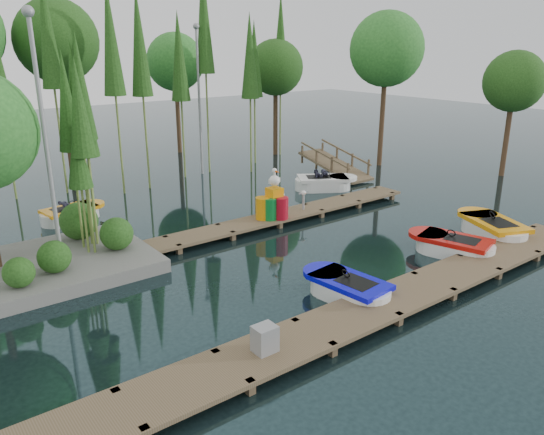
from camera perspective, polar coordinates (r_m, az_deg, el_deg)
ground_plane at (r=16.52m, az=-0.33°, el=-4.39°), size 90.00×90.00×0.00m
near_dock at (r=13.44m, az=11.43°, el=-9.28°), size 18.00×1.50×0.50m
far_dock at (r=18.88m, az=-2.47°, el=-0.70°), size 15.00×1.20×0.50m
island at (r=16.06m, az=-26.34°, el=4.94°), size 6.20×4.20×6.75m
tree_screen at (r=23.87m, az=-20.81°, el=16.56°), size 34.42×18.53×10.31m
lamp_island at (r=15.29m, az=-23.36°, el=8.88°), size 0.30×0.30×7.25m
lamp_rear at (r=26.74m, az=-7.89°, el=13.61°), size 0.30×0.30×7.25m
ramp at (r=26.69m, az=6.78°, el=5.66°), size 1.50×3.94×1.49m
boat_blue at (r=14.08m, az=8.15°, el=-7.66°), size 1.46×2.73×0.88m
boat_red at (r=17.64m, az=18.87°, el=-2.99°), size 1.94×2.95×0.91m
boat_yellow_near at (r=19.68m, az=22.60°, el=-1.17°), size 2.38×3.25×1.00m
boat_yellow_far at (r=21.24m, az=-20.79°, el=0.35°), size 2.62×1.50×1.23m
boat_white_far at (r=24.25m, az=5.59°, el=3.71°), size 3.09×2.55×1.34m
utility_cabinet at (r=11.17m, az=-0.78°, el=-12.91°), size 0.47×0.40×0.58m
yellow_barrel at (r=19.07m, az=-0.98°, el=1.00°), size 0.54×0.54×0.80m
drum_cluster at (r=19.19m, az=0.41°, el=1.54°), size 1.07×0.98×1.84m
seagull_post at (r=20.19m, az=3.40°, el=2.25°), size 0.47×0.25×0.75m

